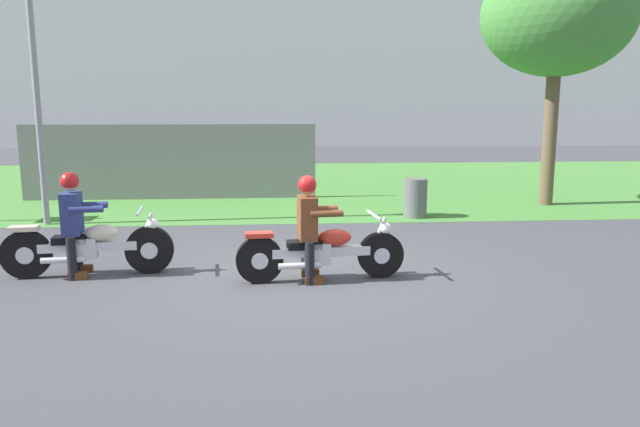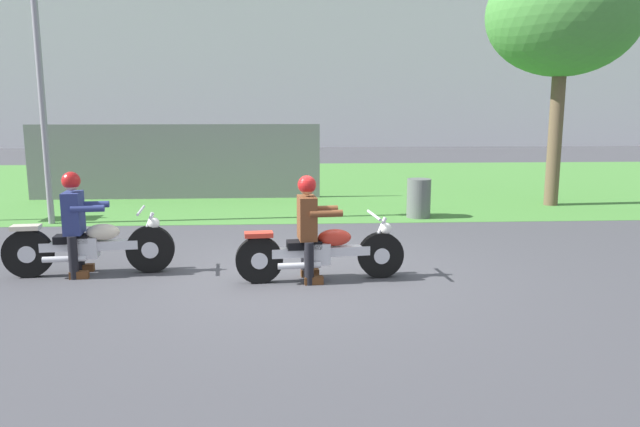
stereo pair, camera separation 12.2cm
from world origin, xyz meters
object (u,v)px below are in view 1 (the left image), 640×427
motorcycle_lead (322,252)px  motorcycle_follow (89,247)px  streetlight_pole (37,19)px  tree_roadside (558,16)px  rider_follow (73,216)px  rider_lead (309,220)px  trash_can (415,198)px

motorcycle_lead → motorcycle_follow: 3.12m
motorcycle_lead → streetlight_pole: (-4.87, 4.11, 3.42)m
tree_roadside → streetlight_pole: bearing=-171.3°
motorcycle_lead → streetlight_pole: 7.23m
motorcycle_lead → rider_follow: size_ratio=1.58×
streetlight_pole → motorcycle_lead: bearing=-40.1°
motorcycle_follow → streetlight_pole: size_ratio=0.36×
rider_lead → streetlight_pole: size_ratio=0.23×
motorcycle_lead → motorcycle_follow: size_ratio=1.00×
rider_lead → streetlight_pole: streetlight_pole is taller
tree_roadside → trash_can: tree_roadside is taller
streetlight_pole → trash_can: (7.10, 0.25, -3.40)m
motorcycle_follow → rider_lead: bearing=-14.4°
rider_follow → tree_roadside: (8.84, 5.29, 3.34)m
motorcycle_follow → rider_follow: size_ratio=1.59×
tree_roadside → trash_can: (-3.35, -1.35, -3.76)m
rider_follow → tree_roadside: tree_roadside is taller
rider_follow → tree_roadside: 10.83m
motorcycle_lead → rider_follow: rider_follow is taller
motorcycle_lead → rider_lead: size_ratio=1.60×
tree_roadside → streetlight_pole: streetlight_pole is taller
motorcycle_lead → trash_can: (2.23, 4.36, 0.02)m
streetlight_pole → rider_lead: bearing=-41.2°
rider_follow → streetlight_pole: (-1.61, 3.69, 2.98)m
motorcycle_lead → trash_can: bearing=57.2°
motorcycle_lead → tree_roadside: tree_roadside is taller
rider_follow → trash_can: rider_follow is taller
motorcycle_lead → rider_follow: (-3.26, 0.42, 0.44)m
trash_can → streetlight_pole: bearing=-178.0°
tree_roadside → rider_lead: bearing=-135.2°
rider_lead → rider_follow: (-3.09, 0.43, 0.01)m
tree_roadside → rider_follow: bearing=-149.1°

